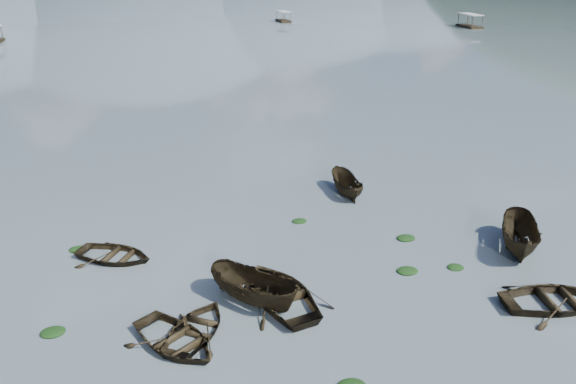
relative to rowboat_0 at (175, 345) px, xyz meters
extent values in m
plane|color=#526067|center=(6.32, -2.23, 0.00)|extent=(2400.00, 2400.00, 0.00)
imported|color=black|center=(0.00, 0.00, 0.00)|extent=(4.94, 5.16, 0.87)
imported|color=black|center=(0.86, 0.60, 0.00)|extent=(4.32, 4.72, 0.80)
imported|color=black|center=(3.46, 2.36, 0.00)|extent=(4.53, 4.49, 1.79)
imported|color=black|center=(4.66, 2.37, 0.00)|extent=(4.95, 5.93, 1.06)
imported|color=black|center=(16.41, -0.26, 0.00)|extent=(5.00, 3.75, 0.99)
imported|color=black|center=(17.63, 4.65, 0.00)|extent=(3.84, 5.15, 1.87)
imported|color=black|center=(-3.05, 7.44, 0.00)|extent=(4.91, 4.40, 0.84)
imported|color=black|center=(10.76, 13.44, 0.00)|extent=(1.72, 3.95, 1.49)
ellipsoid|color=black|center=(-4.92, 1.65, 0.00)|extent=(1.01, 0.83, 0.22)
ellipsoid|color=black|center=(2.81, 4.68, 0.00)|extent=(1.12, 0.90, 0.25)
ellipsoid|color=black|center=(13.58, 3.53, 0.00)|extent=(0.84, 0.71, 0.19)
ellipsoid|color=black|center=(11.11, 3.61, 0.00)|extent=(1.06, 0.84, 0.22)
ellipsoid|color=black|center=(-5.04, 8.76, 0.00)|extent=(0.93, 0.75, 0.20)
ellipsoid|color=black|center=(7.02, 9.97, 0.00)|extent=(0.87, 0.72, 0.18)
ellipsoid|color=black|center=(12.30, 6.85, 0.00)|extent=(1.02, 0.81, 0.22)
camera|label=1|loc=(1.17, -18.54, 14.30)|focal=35.00mm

